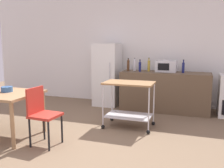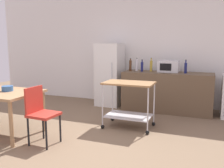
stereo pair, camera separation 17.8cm
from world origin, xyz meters
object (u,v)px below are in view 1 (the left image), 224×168
at_px(chair_red, 42,112).
at_px(bottle_soy_sauce, 149,66).
at_px(kitchen_cart, 129,97).
at_px(bottle_vinegar, 128,65).
at_px(microwave, 166,66).
at_px(bottle_sparkling_water, 134,65).
at_px(fruit_bowl, 7,89).
at_px(refrigerator, 107,75).
at_px(bottle_soda, 140,66).
at_px(bottle_hot_sauce, 183,67).

bearing_deg(chair_red, bottle_soy_sauce, -19.37).
distance_m(kitchen_cart, bottle_vinegar, 1.49).
height_order(bottle_soy_sauce, microwave, bottle_soy_sauce).
bearing_deg(bottle_sparkling_water, bottle_vinegar, -149.76).
height_order(bottle_vinegar, microwave, bottle_vinegar).
distance_m(bottle_sparkling_water, bottle_soy_sauce, 0.34).
distance_m(chair_red, fruit_bowl, 0.85).
xyz_separation_m(kitchen_cart, microwave, (0.48, 1.48, 0.46)).
bearing_deg(refrigerator, bottle_vinegar, -12.01).
bearing_deg(chair_red, bottle_soda, -16.87).
height_order(chair_red, refrigerator, refrigerator).
distance_m(bottle_vinegar, bottle_soy_sauce, 0.49).
distance_m(kitchen_cart, bottle_soda, 1.42).
height_order(kitchen_cart, bottle_soda, bottle_soda).
xyz_separation_m(bottle_sparkling_water, fruit_bowl, (-1.56, -2.50, -0.24)).
bearing_deg(chair_red, kitchen_cart, -37.28).
bearing_deg(microwave, bottle_soda, -167.46).
height_order(bottle_sparkling_water, bottle_hot_sauce, bottle_sparkling_water).
bearing_deg(bottle_sparkling_water, bottle_soy_sauce, 6.22).
relative_size(chair_red, bottle_soy_sauce, 2.81).
bearing_deg(refrigerator, bottle_soy_sauce, -0.47).
distance_m(bottle_soda, fruit_bowl, 2.96).
distance_m(bottle_vinegar, bottle_sparkling_water, 0.15).
distance_m(kitchen_cart, bottle_hot_sauce, 1.69).
bearing_deg(microwave, bottle_vinegar, -172.68).
relative_size(bottle_vinegar, fruit_bowl, 1.61).
height_order(bottle_soda, bottle_soy_sauce, bottle_soy_sauce).
relative_size(refrigerator, bottle_hot_sauce, 5.24).
relative_size(bottle_soy_sauce, microwave, 0.69).
bearing_deg(chair_red, microwave, -26.33).
height_order(bottle_soda, bottle_hot_sauce, bottle_hot_sauce).
height_order(bottle_hot_sauce, fruit_bowl, bottle_hot_sauce).
height_order(kitchen_cart, bottle_soy_sauce, bottle_soy_sauce).
bearing_deg(kitchen_cart, bottle_soy_sauce, 87.10).
distance_m(kitchen_cart, microwave, 1.62).
bearing_deg(bottle_soy_sauce, bottle_sparkling_water, -173.78).
bearing_deg(fruit_bowl, chair_red, -11.66).
xyz_separation_m(bottle_vinegar, bottle_sparkling_water, (0.13, 0.08, -0.00)).
distance_m(bottle_sparkling_water, fruit_bowl, 2.96).
relative_size(kitchen_cart, bottle_sparkling_water, 2.96).
bearing_deg(chair_red, refrigerator, 1.71).
bearing_deg(chair_red, bottle_vinegar, -10.91).
distance_m(refrigerator, bottle_soda, 0.91).
xyz_separation_m(bottle_soda, bottle_soy_sauce, (0.18, 0.13, 0.01)).
bearing_deg(bottle_soy_sauce, microwave, -0.34).
bearing_deg(bottle_soda, bottle_sparkling_water, 147.93).
distance_m(bottle_sparkling_water, bottle_soda, 0.18).
distance_m(refrigerator, microwave, 1.48).
height_order(refrigerator, bottle_soda, refrigerator).
height_order(chair_red, microwave, microwave).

